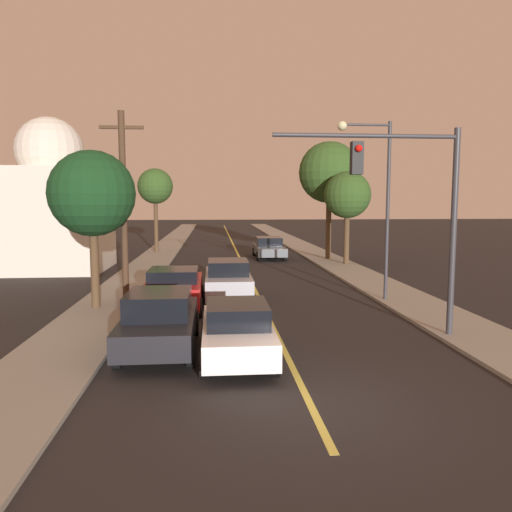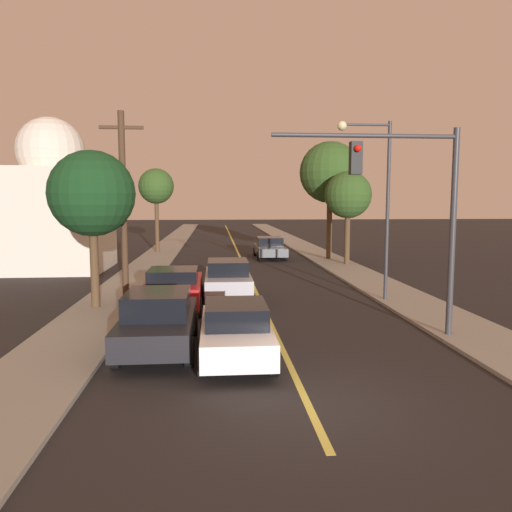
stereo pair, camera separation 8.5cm
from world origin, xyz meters
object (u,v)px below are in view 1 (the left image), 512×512
Objects in this scene: car_near_lane_front at (237,330)px; car_outer_lane_front at (160,320)px; tree_left_far at (155,187)px; utility_pole_left at (124,204)px; domed_building_left at (52,206)px; traffic_signal_mast at (412,194)px; streetlamp_right at (375,185)px; car_near_lane_second at (228,280)px; car_outer_lane_second at (174,288)px; car_far_oncoming at (269,248)px; tree_right_far at (329,173)px; tree_left_near at (92,194)px; tree_right_near at (347,195)px.

car_near_lane_front is 2.19m from car_outer_lane_front.
tree_left_far is (-2.89, 25.49, 4.24)m from car_outer_lane_front.
car_near_lane_front is at bearing -59.98° from utility_pole_left.
domed_building_left reaches higher than tree_left_far.
traffic_signal_mast is 0.85× the size of streetlamp_right.
utility_pole_left is at bearing 120.02° from car_near_lane_front.
car_near_lane_second is 6.88m from streetlamp_right.
car_near_lane_second is 1.04× the size of car_outer_lane_second.
tree_left_far is (-4.91, 26.34, 4.32)m from car_near_lane_front.
car_far_oncoming is 6.64m from tree_right_far.
car_near_lane_second is 0.61× the size of utility_pole_left.
car_near_lane_front is at bearing -60.61° from domed_building_left.
car_far_oncoming is 14.39m from domed_building_left.
utility_pole_left is (-1.88, 0.93, 3.04)m from car_outer_lane_second.
car_outer_lane_second is at bearing -173.66° from streetlamp_right.
domed_building_left is (-16.97, -3.35, -2.16)m from tree_right_far.
tree_right_far is at bearing 50.31° from tree_left_near.
utility_pole_left reaches higher than car_outer_lane_second.
car_far_oncoming is 21.42m from traffic_signal_mast.
domed_building_left is at bearing 113.54° from tree_left_near.
car_outer_lane_second is 0.59× the size of utility_pole_left.
car_far_oncoming reaches higher than car_near_lane_front.
tree_right_far reaches higher than tree_right_near.
tree_right_near reaches higher than car_far_oncoming.
car_outer_lane_second is 21.14m from tree_left_far.
utility_pole_left is (-1.88, 5.91, 3.03)m from car_outer_lane_front.
car_near_lane_second is 0.88× the size of car_far_oncoming.
domed_building_left is at bearing 132.77° from traffic_signal_mast.
car_near_lane_second is 2.59m from car_outer_lane_second.
car_outer_lane_second is at bearing -6.40° from tree_left_near.
tree_right_near is at bearing 60.33° from car_outer_lane_front.
traffic_signal_mast reaches higher than tree_left_near.
tree_right_far is (12.10, -5.63, 0.80)m from tree_left_far.
utility_pole_left is (-8.90, 5.37, -0.31)m from traffic_signal_mast.
tree_left_far is at bearing 145.87° from tree_right_near.
streetlamp_right is (5.71, 6.69, 3.86)m from car_near_lane_front.
car_outer_lane_second is 0.67× the size of tree_left_far.
car_outer_lane_front is at bearing -61.53° from tree_left_near.
car_outer_lane_front is 26.00m from tree_left_far.
car_outer_lane_second is 0.48× the size of domed_building_left.
car_near_lane_second is (-0.00, 7.45, 0.09)m from car_near_lane_front.
tree_left_far is at bearing 92.94° from utility_pole_left.
domed_building_left is (-15.49, 10.68, -0.89)m from streetlamp_right.
tree_left_far is 10.30m from domed_building_left.
car_near_lane_second is 0.77× the size of tree_right_near.
car_outer_lane_front is at bearing -83.53° from tree_left_far.
traffic_signal_mast reaches higher than tree_right_near.
tree_left_near is 0.73× the size of tree_right_far.
car_near_lane_second is 0.77× the size of tree_left_near.
domed_building_left is at bearing 145.42° from streetlamp_right.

